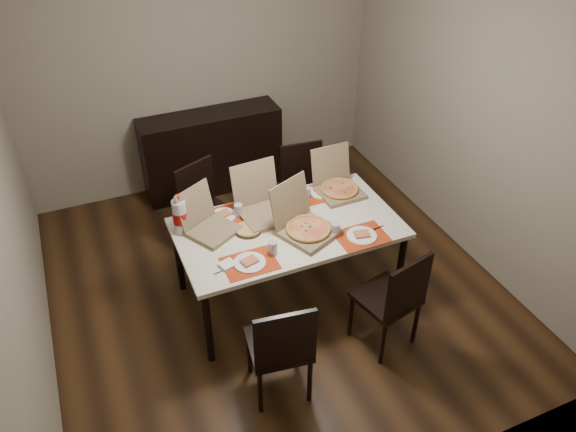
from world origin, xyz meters
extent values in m
cube|color=#3E2613|center=(0.00, 0.00, -0.01)|extent=(3.80, 4.00, 0.02)
cube|color=gray|center=(0.00, 2.01, 1.30)|extent=(3.80, 0.02, 2.60)
cube|color=gray|center=(-1.91, 0.00, 1.30)|extent=(0.02, 4.00, 2.60)
cube|color=gray|center=(1.91, 0.00, 1.30)|extent=(0.02, 4.00, 2.60)
cube|color=black|center=(0.00, 1.78, 0.45)|extent=(1.50, 0.40, 0.90)
cube|color=beige|center=(0.08, -0.15, 0.73)|extent=(1.80, 1.00, 0.04)
cylinder|color=black|center=(-0.76, -0.59, 0.35)|extent=(0.06, 0.06, 0.71)
cylinder|color=black|center=(0.92, -0.59, 0.35)|extent=(0.06, 0.06, 0.71)
cylinder|color=black|center=(-0.76, 0.29, 0.35)|extent=(0.06, 0.06, 0.71)
cylinder|color=black|center=(0.92, 0.29, 0.35)|extent=(0.06, 0.06, 0.71)
cube|color=black|center=(-0.37, -1.03, 0.45)|extent=(0.47, 0.47, 0.04)
cube|color=black|center=(-0.40, -1.22, 0.70)|extent=(0.42, 0.09, 0.46)
cylinder|color=black|center=(-0.58, -1.18, 0.21)|extent=(0.04, 0.04, 0.43)
cylinder|color=black|center=(-0.22, -1.23, 0.21)|extent=(0.04, 0.04, 0.43)
cylinder|color=black|center=(-0.53, -0.83, 0.21)|extent=(0.04, 0.04, 0.43)
cylinder|color=black|center=(-0.17, -0.88, 0.21)|extent=(0.04, 0.04, 0.43)
cube|color=black|center=(0.56, -0.93, 0.45)|extent=(0.50, 0.50, 0.04)
cube|color=black|center=(0.61, -1.11, 0.70)|extent=(0.42, 0.13, 0.46)
cylinder|color=black|center=(0.43, -1.14, 0.21)|extent=(0.04, 0.04, 0.43)
cylinder|color=black|center=(0.78, -1.06, 0.21)|extent=(0.04, 0.04, 0.43)
cylinder|color=black|center=(0.35, -0.79, 0.21)|extent=(0.04, 0.04, 0.43)
cylinder|color=black|center=(0.70, -0.71, 0.21)|extent=(0.04, 0.04, 0.43)
cube|color=black|center=(-0.36, 0.64, 0.45)|extent=(0.55, 0.55, 0.04)
cube|color=black|center=(-0.44, 0.81, 0.70)|extent=(0.40, 0.20, 0.46)
cylinder|color=black|center=(-0.27, 0.88, 0.21)|extent=(0.04, 0.04, 0.43)
cylinder|color=black|center=(-0.60, 0.73, 0.21)|extent=(0.04, 0.04, 0.43)
cylinder|color=black|center=(-0.12, 0.55, 0.21)|extent=(0.04, 0.04, 0.43)
cylinder|color=black|center=(-0.45, 0.40, 0.21)|extent=(0.04, 0.04, 0.43)
cube|color=black|center=(0.59, 0.58, 0.45)|extent=(0.46, 0.46, 0.04)
cube|color=black|center=(0.61, 0.77, 0.70)|extent=(0.42, 0.07, 0.46)
cylinder|color=black|center=(0.78, 0.74, 0.21)|extent=(0.04, 0.04, 0.43)
cylinder|color=black|center=(0.43, 0.78, 0.21)|extent=(0.04, 0.04, 0.43)
cylinder|color=black|center=(0.75, 0.38, 0.21)|extent=(0.04, 0.04, 0.43)
cylinder|color=black|center=(0.39, 0.42, 0.21)|extent=(0.04, 0.04, 0.43)
cube|color=#B72D0C|center=(-0.37, -0.47, 0.75)|extent=(0.40, 0.30, 0.00)
cylinder|color=white|center=(-0.37, -0.47, 0.76)|extent=(0.24, 0.24, 0.01)
cube|color=tan|center=(-0.37, -0.47, 0.78)|extent=(0.14, 0.12, 0.02)
cylinder|color=#A1A4AB|center=(-0.17, -0.43, 0.81)|extent=(0.07, 0.07, 0.11)
cube|color=#B2B2B7|center=(-0.55, -0.46, 0.75)|extent=(0.20, 0.04, 0.00)
cube|color=white|center=(-0.53, -0.43, 0.76)|extent=(0.13, 0.13, 0.02)
cube|color=#B72D0C|center=(0.56, -0.51, 0.75)|extent=(0.40, 0.30, 0.00)
cylinder|color=white|center=(0.56, -0.51, 0.76)|extent=(0.24, 0.24, 0.01)
cube|color=tan|center=(0.56, -0.51, 0.78)|extent=(0.14, 0.11, 0.02)
cylinder|color=#A1A4AB|center=(0.37, -0.41, 0.81)|extent=(0.07, 0.07, 0.11)
cube|color=#B2B2B7|center=(0.69, -0.48, 0.75)|extent=(0.20, 0.04, 0.00)
cube|color=#B72D0C|center=(-0.37, 0.18, 0.75)|extent=(0.40, 0.30, 0.00)
cylinder|color=white|center=(-0.37, 0.18, 0.76)|extent=(0.22, 0.22, 0.01)
cube|color=tan|center=(-0.37, 0.18, 0.78)|extent=(0.14, 0.11, 0.02)
cylinder|color=#A1A4AB|center=(-0.24, 0.14, 0.81)|extent=(0.07, 0.07, 0.11)
cube|color=#B2B2B7|center=(-0.52, 0.20, 0.75)|extent=(0.20, 0.04, 0.00)
cube|color=white|center=(-0.53, 0.22, 0.76)|extent=(0.13, 0.13, 0.02)
cube|color=#B72D0C|center=(0.54, 0.18, 0.75)|extent=(0.40, 0.30, 0.00)
cylinder|color=white|center=(0.54, 0.18, 0.76)|extent=(0.23, 0.23, 0.01)
cube|color=tan|center=(0.54, 0.18, 0.78)|extent=(0.13, 0.10, 0.02)
cylinder|color=#A1A4AB|center=(0.38, 0.15, 0.81)|extent=(0.07, 0.07, 0.11)
cube|color=#B2B2B7|center=(0.70, 0.16, 0.75)|extent=(0.20, 0.04, 0.00)
cube|color=white|center=(0.13, -0.22, 0.76)|extent=(0.16, 0.15, 0.02)
cube|color=brown|center=(0.18, -0.31, 0.77)|extent=(0.53, 0.53, 0.04)
cube|color=brown|center=(0.10, -0.13, 0.97)|extent=(0.40, 0.24, 0.36)
cylinder|color=tan|center=(0.18, -0.31, 0.80)|extent=(0.45, 0.45, 0.02)
cube|color=brown|center=(0.68, 0.10, 0.77)|extent=(0.37, 0.37, 0.04)
cube|color=brown|center=(0.67, 0.29, 0.95)|extent=(0.37, 0.09, 0.33)
cylinder|color=tan|center=(0.68, 0.10, 0.80)|extent=(0.32, 0.32, 0.02)
cube|color=brown|center=(-0.51, 0.01, 0.77)|extent=(0.47, 0.47, 0.03)
cube|color=brown|center=(-0.59, 0.16, 0.94)|extent=(0.34, 0.24, 0.31)
cube|color=brown|center=(-0.04, 0.04, 0.77)|extent=(0.43, 0.43, 0.04)
cube|color=brown|center=(-0.06, 0.24, 0.97)|extent=(0.40, 0.12, 0.36)
cylinder|color=black|center=(-0.24, -0.09, 0.76)|extent=(0.23, 0.23, 0.01)
cylinder|color=gold|center=(-0.24, -0.09, 0.77)|extent=(0.21, 0.21, 0.02)
imported|color=white|center=(0.20, 0.05, 0.77)|extent=(0.15, 0.15, 0.03)
cylinder|color=silver|center=(-0.73, 0.12, 0.89)|extent=(0.11, 0.11, 0.29)
cylinder|color=#B20E08|center=(-0.73, 0.12, 0.89)|extent=(0.11, 0.11, 0.10)
cylinder|color=#B20E08|center=(-0.73, 0.12, 1.06)|extent=(0.04, 0.04, 0.06)
camera|label=1|loc=(-1.36, -3.49, 3.49)|focal=35.00mm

